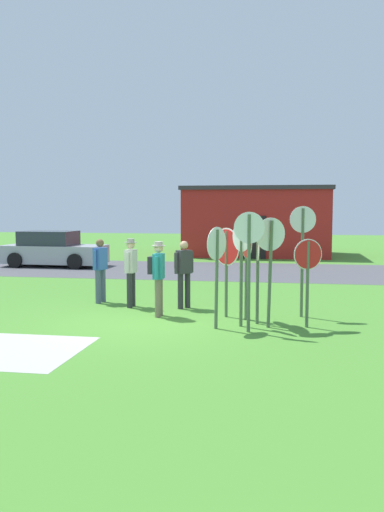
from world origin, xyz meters
name	(u,v)px	position (x,y,z in m)	size (l,w,h in m)	color
ground_plane	(143,323)	(0.00, 0.00, 0.00)	(80.00, 80.00, 0.00)	#47842D
street_asphalt	(208,270)	(0.00, 10.19, 0.00)	(60.00, 6.40, 0.01)	#4C4C51
building_background	(257,221)	(1.54, 17.92, 1.80)	(7.55, 5.16, 3.58)	#B2231E
parked_car_on_street	(53,250)	(-6.76, 10.61, 0.69)	(4.36, 2.14, 1.51)	#A5A8AD
stop_sign_tallest	(270,254)	(2.73, -0.01, 1.56)	(0.61, 0.41, 2.31)	#51664C
stop_sign_nearest	(258,252)	(2.46, 0.36, 1.57)	(0.13, 0.90, 2.28)	#51664C
stop_sign_low_front	(246,254)	(2.18, 0.77, 1.48)	(0.30, 0.73, 2.16)	#51664C
stop_sign_center_cluster	(226,256)	(1.71, 1.00, 1.41)	(0.65, 0.60, 2.06)	#51664C
stop_sign_rear_right	(249,253)	(2.32, -0.47, 1.62)	(0.63, 0.13, 2.43)	#51664C
stop_sign_far_back	(308,268)	(3.51, 0.19, 1.25)	(0.59, 0.29, 1.87)	#51664C
stop_sign_rear_left	(302,244)	(3.42, 1.31, 1.68)	(0.59, 0.16, 2.55)	#51664C
stop_sign_leaning_left	(217,260)	(1.64, -0.28, 1.43)	(0.33, 0.62, 2.12)	#51664C
stop_sign_leaning_right	(241,256)	(2.13, 0.05, 1.49)	(0.42, 0.50, 2.23)	#51664C
person_in_teal	(100,267)	(-1.77, 2.33, 0.95)	(0.32, 0.55, 1.69)	#4C5670
person_holding_notes	(131,268)	(-0.80, 1.85, 0.98)	(0.31, 0.57, 1.74)	#2D2D33
person_in_blue	(158,273)	(0.15, 0.80, 1.01)	(0.40, 0.57, 1.74)	#7A6B56
person_on_left	(183,269)	(0.54, 1.90, 0.98)	(0.47, 0.48, 1.69)	#2D2D33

